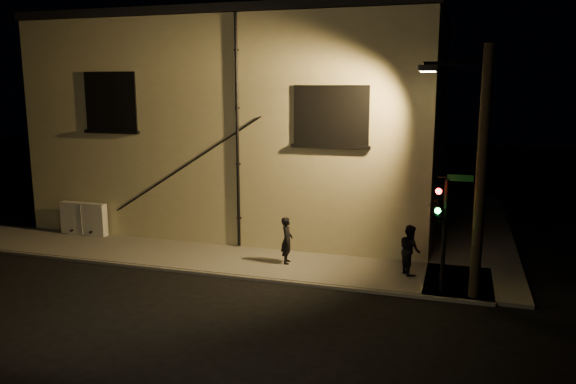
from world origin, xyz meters
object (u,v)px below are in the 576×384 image
(pedestrian_a, at_px, (287,240))
(streetlamp_pole, at_px, (478,169))
(traffic_signal, at_px, (438,214))
(pedestrian_b, at_px, (410,250))
(utility_cabinet, at_px, (84,219))

(pedestrian_a, relative_size, streetlamp_pole, 0.22)
(traffic_signal, relative_size, streetlamp_pole, 0.49)
(pedestrian_b, bearing_deg, streetlamp_pole, -156.25)
(pedestrian_b, distance_m, traffic_signal, 2.25)
(pedestrian_a, height_order, traffic_signal, traffic_signal)
(utility_cabinet, distance_m, pedestrian_b, 12.91)
(utility_cabinet, relative_size, streetlamp_pole, 0.28)
(pedestrian_b, relative_size, streetlamp_pole, 0.22)
(utility_cabinet, height_order, streetlamp_pole, streetlamp_pole)
(pedestrian_a, bearing_deg, pedestrian_b, -98.94)
(pedestrian_b, height_order, streetlamp_pole, streetlamp_pole)
(pedestrian_a, xyz_separation_m, streetlamp_pole, (5.85, -1.30, 2.85))
(pedestrian_b, bearing_deg, traffic_signal, -178.61)
(utility_cabinet, distance_m, traffic_signal, 14.02)
(utility_cabinet, bearing_deg, pedestrian_a, -7.21)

